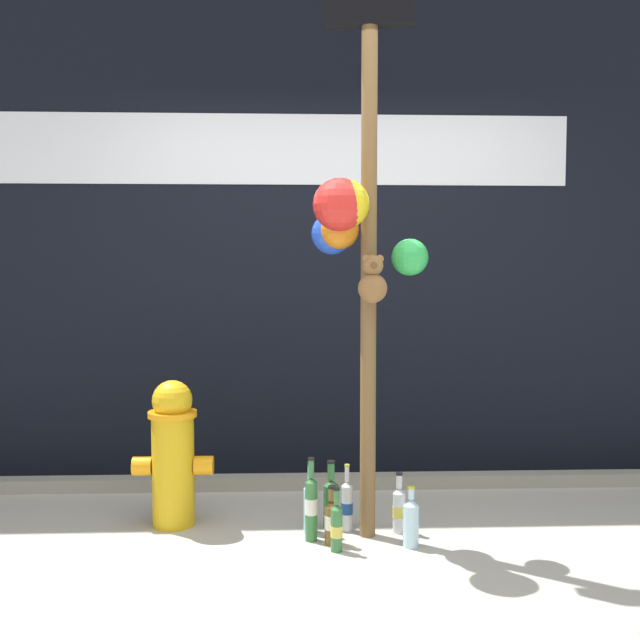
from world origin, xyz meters
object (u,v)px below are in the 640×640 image
(bottle_0, at_px, (347,505))
(bottle_2, at_px, (337,527))
(bottle_3, at_px, (331,501))
(bottle_6, at_px, (311,505))
(fire_hydrant, at_px, (173,452))
(bottle_1, at_px, (311,506))
(bottle_5, at_px, (332,520))
(bottle_7, at_px, (399,509))
(bottle_4, at_px, (411,521))
(memorial_post, at_px, (356,197))

(bottle_0, distance_m, bottle_2, 0.28)
(bottle_3, distance_m, bottle_6, 0.13)
(bottle_0, bearing_deg, fire_hydrant, 172.40)
(bottle_1, height_order, bottle_2, bottle_1)
(bottle_5, height_order, bottle_7, bottle_7)
(bottle_2, xyz_separation_m, bottle_4, (0.36, 0.04, 0.01))
(memorial_post, height_order, bottle_3, memorial_post)
(memorial_post, distance_m, bottle_7, 1.60)
(bottle_0, bearing_deg, bottle_3, 147.02)
(fire_hydrant, distance_m, bottle_1, 0.79)
(fire_hydrant, relative_size, bottle_0, 2.22)
(fire_hydrant, xyz_separation_m, bottle_6, (0.72, -0.14, -0.25))
(bottle_5, bearing_deg, bottle_6, 122.21)
(bottle_0, xyz_separation_m, bottle_1, (-0.19, -0.13, 0.04))
(bottle_6, bearing_deg, bottle_2, -65.32)
(bottle_2, bearing_deg, fire_hydrant, 154.77)
(bottle_0, xyz_separation_m, bottle_5, (-0.09, -0.18, -0.02))
(bottle_2, distance_m, bottle_3, 0.33)
(bottle_3, relative_size, bottle_7, 1.13)
(bottle_0, relative_size, bottle_1, 0.83)
(bottle_1, distance_m, bottle_2, 0.19)
(bottle_0, height_order, bottle_7, bottle_0)
(bottle_0, bearing_deg, memorial_post, -72.84)
(bottle_3, relative_size, bottle_6, 0.96)
(memorial_post, relative_size, bottle_2, 9.31)
(bottle_4, xyz_separation_m, bottle_5, (-0.38, 0.05, -0.01))
(memorial_post, bearing_deg, bottle_5, -149.93)
(bottle_2, relative_size, bottle_5, 1.07)
(fire_hydrant, bearing_deg, bottle_6, -11.07)
(bottle_5, distance_m, bottle_7, 0.38)
(bottle_5, distance_m, bottle_6, 0.19)
(memorial_post, distance_m, fire_hydrant, 1.63)
(fire_hydrant, distance_m, bottle_5, 0.92)
(memorial_post, height_order, bottle_2, memorial_post)
(memorial_post, height_order, bottle_7, memorial_post)
(fire_hydrant, xyz_separation_m, bottle_5, (0.82, -0.30, -0.27))
(bottle_2, relative_size, bottle_6, 0.84)
(bottle_7, bearing_deg, bottle_6, 177.88)
(bottle_0, xyz_separation_m, bottle_3, (-0.08, 0.05, 0.01))
(fire_hydrant, height_order, bottle_5, fire_hydrant)
(memorial_post, xyz_separation_m, bottle_0, (-0.03, 0.11, -1.57))
(bottle_1, distance_m, bottle_5, 0.13)
(bottle_4, distance_m, bottle_5, 0.38)
(bottle_0, xyz_separation_m, bottle_7, (0.27, -0.04, -0.01))
(memorial_post, bearing_deg, fire_hydrant, 166.20)
(memorial_post, xyz_separation_m, bottle_7, (0.23, 0.07, -1.58))
(bottle_3, height_order, bottle_7, bottle_3)
(memorial_post, bearing_deg, bottle_3, 125.04)
(bottle_3, bearing_deg, bottle_2, -88.50)
(bottle_0, distance_m, bottle_1, 0.23)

